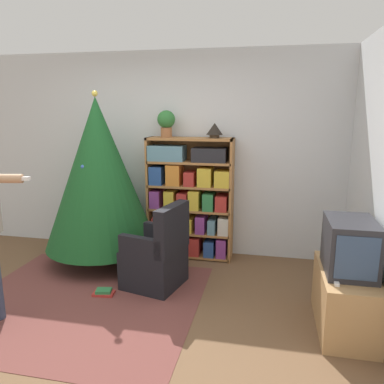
{
  "coord_description": "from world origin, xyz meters",
  "views": [
    {
      "loc": [
        1.34,
        -2.79,
        1.87
      ],
      "look_at": [
        0.56,
        0.86,
        1.05
      ],
      "focal_mm": 35.0,
      "sensor_mm": 36.0,
      "label": 1
    }
  ],
  "objects_px": {
    "christmas_tree": "(99,174)",
    "armchair": "(157,258)",
    "television": "(350,246)",
    "table_lamp": "(215,130)",
    "bookshelf": "(190,200)",
    "potted_plant": "(166,122)"
  },
  "relations": [
    {
      "from": "christmas_tree",
      "to": "television",
      "type": "bearing_deg",
      "value": -19.49
    },
    {
      "from": "television",
      "to": "armchair",
      "type": "relative_size",
      "value": 0.61
    },
    {
      "from": "christmas_tree",
      "to": "armchair",
      "type": "relative_size",
      "value": 2.27
    },
    {
      "from": "bookshelf",
      "to": "potted_plant",
      "type": "height_order",
      "value": "potted_plant"
    },
    {
      "from": "armchair",
      "to": "television",
      "type": "bearing_deg",
      "value": 89.92
    },
    {
      "from": "television",
      "to": "potted_plant",
      "type": "height_order",
      "value": "potted_plant"
    },
    {
      "from": "television",
      "to": "potted_plant",
      "type": "distance_m",
      "value": 2.57
    },
    {
      "from": "bookshelf",
      "to": "table_lamp",
      "type": "xyz_separation_m",
      "value": [
        0.3,
        0.01,
        0.89
      ]
    },
    {
      "from": "armchair",
      "to": "table_lamp",
      "type": "relative_size",
      "value": 4.6
    },
    {
      "from": "potted_plant",
      "to": "table_lamp",
      "type": "bearing_deg",
      "value": 0.0
    },
    {
      "from": "television",
      "to": "christmas_tree",
      "type": "relative_size",
      "value": 0.27
    },
    {
      "from": "christmas_tree",
      "to": "armchair",
      "type": "bearing_deg",
      "value": -30.69
    },
    {
      "from": "christmas_tree",
      "to": "potted_plant",
      "type": "relative_size",
      "value": 6.35
    },
    {
      "from": "bookshelf",
      "to": "christmas_tree",
      "type": "xyz_separation_m",
      "value": [
        -1.04,
        -0.39,
        0.37
      ]
    },
    {
      "from": "television",
      "to": "christmas_tree",
      "type": "height_order",
      "value": "christmas_tree"
    },
    {
      "from": "television",
      "to": "table_lamp",
      "type": "relative_size",
      "value": 2.78
    },
    {
      "from": "armchair",
      "to": "bookshelf",
      "type": "bearing_deg",
      "value": -176.78
    },
    {
      "from": "armchair",
      "to": "potted_plant",
      "type": "distance_m",
      "value": 1.68
    },
    {
      "from": "bookshelf",
      "to": "television",
      "type": "relative_size",
      "value": 2.76
    },
    {
      "from": "christmas_tree",
      "to": "table_lamp",
      "type": "xyz_separation_m",
      "value": [
        1.34,
        0.4,
        0.52
      ]
    },
    {
      "from": "bookshelf",
      "to": "armchair",
      "type": "height_order",
      "value": "bookshelf"
    },
    {
      "from": "television",
      "to": "table_lamp",
      "type": "xyz_separation_m",
      "value": [
        -1.36,
        1.35,
        0.88
      ]
    }
  ]
}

